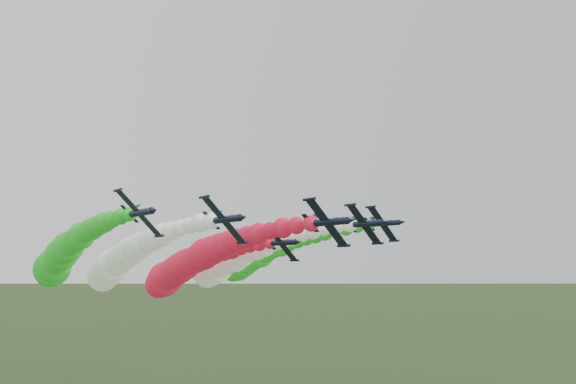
# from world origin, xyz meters

# --- Properties ---
(jet_lead) EXTENTS (11.92, 63.41, 14.92)m
(jet_lead) POSITION_xyz_m (-0.68, 36.93, 33.82)
(jet_lead) COLOR black
(jet_lead) RESTS_ON ground
(jet_inner_left) EXTENTS (11.50, 62.99, 14.49)m
(jet_inner_left) POSITION_xyz_m (-10.13, 46.77, 34.25)
(jet_inner_left) COLOR black
(jet_inner_left) RESTS_ON ground
(jet_inner_right) EXTENTS (11.60, 63.09, 14.59)m
(jet_inner_right) POSITION_xyz_m (13.69, 44.80, 34.47)
(jet_inner_right) COLOR black
(jet_inner_right) RESTS_ON ground
(jet_outer_left) EXTENTS (11.49, 62.97, 14.48)m
(jet_outer_left) POSITION_xyz_m (-18.67, 54.41, 35.01)
(jet_outer_left) COLOR black
(jet_outer_left) RESTS_ON ground
(jet_outer_right) EXTENTS (11.44, 62.93, 14.44)m
(jet_outer_right) POSITION_xyz_m (24.88, 51.25, 35.32)
(jet_outer_right) COLOR black
(jet_outer_right) RESTS_ON ground
(jet_trail) EXTENTS (11.89, 63.38, 14.88)m
(jet_trail) POSITION_xyz_m (8.63, 58.77, 31.95)
(jet_trail) COLOR black
(jet_trail) RESTS_ON ground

